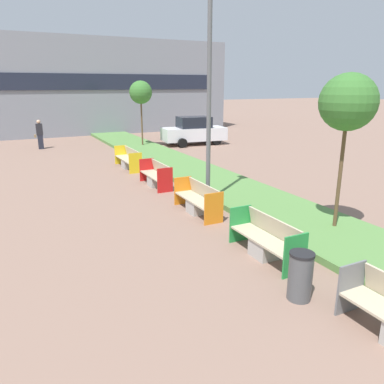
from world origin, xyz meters
TOP-DOWN VIEW (x-y plane):
  - planter_grass_strip at (3.20, 12.00)m, footprint 2.80×120.00m
  - building_backdrop at (4.00, 34.96)m, footprint 20.05×6.75m
  - bench_green_frame at (0.94, 7.82)m, footprint 0.65×2.12m
  - bench_orange_frame at (0.94, 11.29)m, footprint 0.65×2.16m
  - bench_red_frame at (0.94, 14.94)m, footprint 0.65×2.06m
  - bench_yellow_frame at (0.94, 18.66)m, footprint 0.65×2.46m
  - litter_bin at (0.40, 6.07)m, footprint 0.47×0.47m
  - street_lamp_post at (1.55, 11.78)m, footprint 0.24×0.44m
  - sapling_tree_near at (3.58, 8.23)m, footprint 1.45×1.45m
  - sapling_tree_far at (3.58, 24.25)m, footprint 1.41×1.41m
  - pedestrian_walking at (-2.35, 26.54)m, footprint 0.53×0.24m
  - parked_car_distant at (7.10, 23.92)m, footprint 4.38×2.24m

SIDE VIEW (x-z plane):
  - planter_grass_strip at x=3.20m, z-range 0.00..0.18m
  - bench_red_frame at x=0.94m, z-range -0.10..0.84m
  - bench_green_frame at x=0.94m, z-range -0.10..0.84m
  - bench_orange_frame at x=0.94m, z-range -0.10..0.84m
  - bench_yellow_frame at x=0.94m, z-range -0.09..0.85m
  - litter_bin at x=0.40m, z-range 0.00..0.95m
  - parked_car_distant at x=7.10m, z-range -0.02..1.84m
  - pedestrian_walking at x=-2.35m, z-range 0.02..1.84m
  - sapling_tree_far at x=3.58m, z-range 1.35..5.50m
  - sapling_tree_near at x=3.58m, z-range 1.36..5.57m
  - building_backdrop at x=4.00m, z-range 0.00..7.47m
  - street_lamp_post at x=1.55m, z-range 0.38..7.92m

